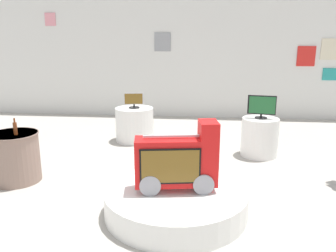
% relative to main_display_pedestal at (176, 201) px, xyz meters
% --- Properties ---
extents(ground_plane, '(30.00, 30.00, 0.00)m').
position_rel_main_display_pedestal_xyz_m(ground_plane, '(-0.19, 0.20, -0.16)').
color(ground_plane, '#B2ADA3').
extents(back_wall_display, '(11.76, 0.13, 3.22)m').
position_rel_main_display_pedestal_xyz_m(back_wall_display, '(-0.18, 5.64, 1.45)').
color(back_wall_display, silver).
rests_on(back_wall_display, ground).
extents(main_display_pedestal, '(1.79, 1.79, 0.32)m').
position_rel_main_display_pedestal_xyz_m(main_display_pedestal, '(0.00, 0.00, 0.00)').
color(main_display_pedestal, white).
rests_on(main_display_pedestal, ground).
extents(novelty_firetruck_tv, '(1.04, 0.51, 0.87)m').
position_rel_main_display_pedestal_xyz_m(novelty_firetruck_tv, '(0.02, -0.00, 0.51)').
color(novelty_firetruck_tv, gray).
rests_on(novelty_firetruck_tv, main_display_pedestal).
extents(display_pedestal_left_rear, '(0.68, 0.68, 0.72)m').
position_rel_main_display_pedestal_xyz_m(display_pedestal_left_rear, '(1.39, 2.36, 0.20)').
color(display_pedestal_left_rear, white).
rests_on(display_pedestal_left_rear, ground).
extents(tv_on_left_rear, '(0.51, 0.22, 0.43)m').
position_rel_main_display_pedestal_xyz_m(tv_on_left_rear, '(1.39, 2.36, 0.79)').
color(tv_on_left_rear, black).
rests_on(tv_on_left_rear, display_pedestal_left_rear).
extents(display_pedestal_center_rear, '(0.81, 0.81, 0.72)m').
position_rel_main_display_pedestal_xyz_m(display_pedestal_center_rear, '(-1.13, 3.10, 0.20)').
color(display_pedestal_center_rear, white).
rests_on(display_pedestal_center_rear, ground).
extents(tv_on_center_rear, '(0.41, 0.22, 0.32)m').
position_rel_main_display_pedestal_xyz_m(tv_on_center_rear, '(-1.13, 3.10, 0.73)').
color(tv_on_center_rear, black).
rests_on(tv_on_center_rear, display_pedestal_center_rear).
extents(side_table_round, '(0.75, 0.75, 0.77)m').
position_rel_main_display_pedestal_xyz_m(side_table_round, '(-2.53, 0.76, 0.23)').
color(side_table_round, gray).
rests_on(side_table_round, ground).
extents(bottle_on_side_table, '(0.06, 0.06, 0.25)m').
position_rel_main_display_pedestal_xyz_m(bottle_on_side_table, '(-2.44, 0.69, 0.71)').
color(bottle_on_side_table, brown).
rests_on(bottle_on_side_table, side_table_round).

